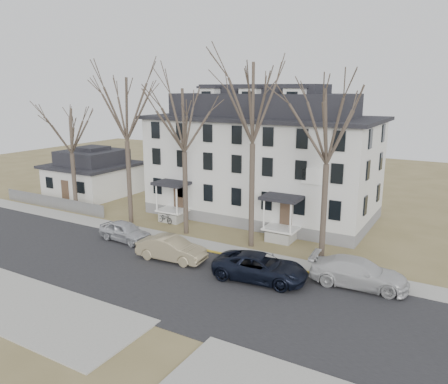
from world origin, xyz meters
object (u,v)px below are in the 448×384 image
Objects in this scene: tree_center at (253,97)px; bicycle_left at (165,218)px; small_house at (93,174)px; tree_mid_left at (184,116)px; tree_far_left at (125,105)px; car_navy at (260,268)px; boarding_house at (262,158)px; tree_bungalow at (70,128)px; car_white at (358,273)px; car_tan at (171,249)px; car_silver at (125,232)px; tree_mid_right at (329,121)px.

tree_center reaches higher than bicycle_left.
small_house is 19.53m from tree_mid_left.
tree_center reaches higher than tree_far_left.
tree_far_left is at bearing 65.00° from car_navy.
tree_mid_left is at bearing -20.03° from small_house.
bicycle_left is at bearing 56.33° from car_navy.
tree_far_left is 6.05m from tree_mid_left.
tree_far_left is (-9.00, -8.15, 4.96)m from boarding_house.
tree_bungalow is at bearing 70.66° from car_navy.
car_navy is (9.24, -5.19, -8.78)m from tree_mid_left.
tree_mid_left reaches higher than boarding_house.
tree_bungalow reaches higher than car_white.
car_silver is at bearing 71.63° from car_tan.
car_tan is (19.49, -11.55, -1.43)m from small_house.
car_silver is at bearing 88.43° from car_white.
tree_mid_left is 2.20× the size of car_white.
tree_bungalow is 2.17× the size of car_tan.
car_navy is at bearing -64.94° from boarding_house.
tree_mid_right is at bearing 42.30° from car_white.
bicycle_left is at bearing 158.30° from tree_mid_left.
car_white is (3.24, -3.01, -8.76)m from tree_mid_right.
car_silver is at bearing 78.25° from car_navy.
tree_mid_left reaches higher than car_navy.
car_navy is (6.24, -13.34, -4.56)m from boarding_house.
small_house reaches higher than car_silver.
tree_mid_right is 24.54m from tree_bungalow.
small_house is 0.59× the size of tree_center.
tree_mid_left is at bearing 73.69° from car_white.
car_navy is (26.24, -11.38, -1.43)m from small_house.
tree_bungalow is at bearing -57.16° from small_house.
small_house is 14.81m from bicycle_left.
boarding_house is 15.42m from car_navy.
car_silver is (-9.01, -4.00, -10.31)m from tree_center.
bicycle_left is (-0.15, 5.25, -0.32)m from car_silver.
tree_center is at bearing 66.22° from car_white.
tree_bungalow is (-13.00, 0.00, -1.48)m from tree_mid_left.
tree_far_left is 1.08× the size of tree_mid_right.
tree_bungalow is at bearing 72.24° from car_silver.
small_house is at bearing 57.97° from car_silver.
car_silver is at bearing -168.87° from bicycle_left.
tree_far_left is 3.01× the size of car_silver.
tree_bungalow is 28.83m from car_white.
car_tan is (8.49, -5.35, -9.53)m from tree_far_left.
bicycle_left is at bearing 172.19° from tree_center.
car_tan is 12.47m from car_white.
car_silver is (-6.01, -12.15, -4.60)m from boarding_house.
tree_bungalow reaches higher than car_navy.
small_house is at bearing 60.34° from car_navy.
tree_bungalow is (4.00, -6.20, 5.87)m from small_house.
car_tan is 0.84× the size of car_navy.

